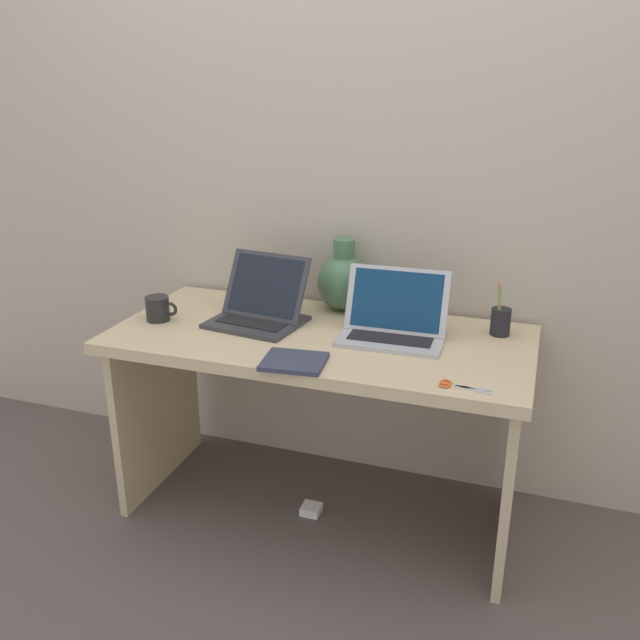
# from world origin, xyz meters

# --- Properties ---
(ground_plane) EXTENTS (6.00, 6.00, 0.00)m
(ground_plane) POSITION_xyz_m (0.00, 0.00, 0.00)
(ground_plane) COLOR #564C47
(back_wall) EXTENTS (4.40, 0.04, 2.40)m
(back_wall) POSITION_xyz_m (0.00, 0.37, 1.20)
(back_wall) COLOR #BCAD99
(back_wall) RESTS_ON ground
(desk) EXTENTS (1.41, 0.66, 0.70)m
(desk) POSITION_xyz_m (0.00, 0.00, 0.55)
(desk) COLOR #D1B78C
(desk) RESTS_ON ground
(laptop_left) EXTENTS (0.34, 0.30, 0.23)m
(laptop_left) POSITION_xyz_m (-0.24, 0.05, 0.76)
(laptop_left) COLOR #333338
(laptop_left) RESTS_ON desk
(laptop_right) EXTENTS (0.35, 0.24, 0.22)m
(laptop_right) POSITION_xyz_m (0.24, 0.05, 0.76)
(laptop_right) COLOR #B2B2B7
(laptop_right) RESTS_ON desk
(green_vase) EXTENTS (0.19, 0.19, 0.27)m
(green_vase) POSITION_xyz_m (0.00, 0.27, 0.81)
(green_vase) COLOR #47704C
(green_vase) RESTS_ON desk
(notebook_stack) EXTENTS (0.20, 0.18, 0.01)m
(notebook_stack) POSITION_xyz_m (0.01, -0.26, 0.71)
(notebook_stack) COLOR #33384C
(notebook_stack) RESTS_ON desk
(coffee_mug) EXTENTS (0.12, 0.08, 0.09)m
(coffee_mug) POSITION_xyz_m (-0.59, -0.06, 0.74)
(coffee_mug) COLOR black
(coffee_mug) RESTS_ON desk
(pen_cup) EXTENTS (0.07, 0.07, 0.18)m
(pen_cup) POSITION_xyz_m (0.57, 0.19, 0.75)
(pen_cup) COLOR black
(pen_cup) RESTS_ON desk
(scissors) EXTENTS (0.15, 0.05, 0.01)m
(scissors) POSITION_xyz_m (0.49, -0.26, 0.70)
(scissors) COLOR #B7B7BC
(scissors) RESTS_ON desk
(power_brick) EXTENTS (0.07, 0.07, 0.03)m
(power_brick) POSITION_xyz_m (-0.02, -0.04, 0.01)
(power_brick) COLOR white
(power_brick) RESTS_ON ground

